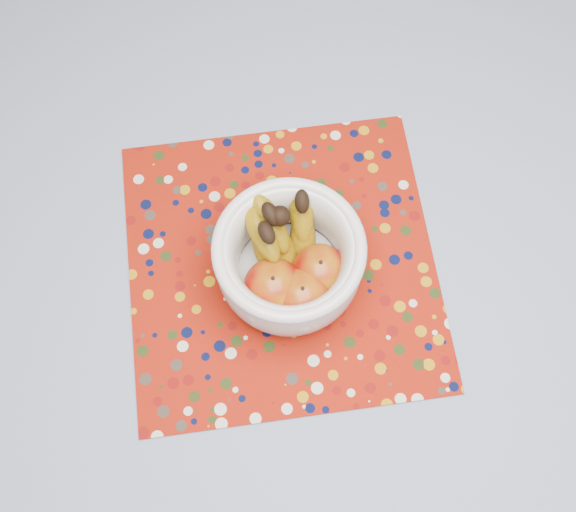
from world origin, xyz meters
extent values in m
plane|color=#2D2826|center=(0.00, 0.00, 0.00)|extent=(4.00, 4.00, 0.00)
cube|color=brown|center=(0.00, 0.00, 0.73)|extent=(1.20, 1.20, 0.04)
cylinder|color=brown|center=(-0.53, 0.53, 0.35)|extent=(0.06, 0.06, 0.71)
cylinder|color=brown|center=(0.53, 0.53, 0.35)|extent=(0.06, 0.06, 0.71)
cube|color=slate|center=(0.00, 0.00, 0.76)|extent=(1.32, 1.32, 0.01)
cube|color=maroon|center=(-0.07, 0.07, 0.76)|extent=(0.49, 0.49, 0.00)
cylinder|color=silver|center=(-0.07, 0.05, 0.77)|extent=(0.10, 0.10, 0.01)
cylinder|color=silver|center=(-0.07, 0.05, 0.78)|extent=(0.14, 0.14, 0.01)
torus|color=silver|center=(-0.07, 0.05, 0.87)|extent=(0.20, 0.20, 0.02)
ellipsoid|color=#780705|center=(-0.09, 0.03, 0.82)|extent=(0.08, 0.08, 0.07)
ellipsoid|color=#780705|center=(-0.03, 0.03, 0.82)|extent=(0.07, 0.07, 0.07)
ellipsoid|color=#780705|center=(-0.06, 0.00, 0.82)|extent=(0.08, 0.08, 0.07)
sphere|color=black|center=(-0.07, 0.09, 0.89)|extent=(0.03, 0.03, 0.03)
camera|label=1|loc=(-0.15, -0.24, 1.66)|focal=42.00mm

